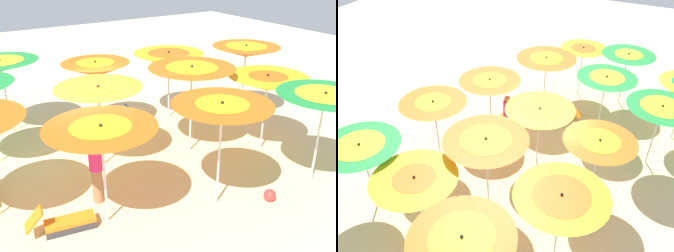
# 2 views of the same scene
# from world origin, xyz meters

# --- Properties ---
(ground) EXTENTS (39.27, 39.27, 0.04)m
(ground) POSITION_xyz_m (0.00, 0.00, -0.02)
(ground) COLOR beige
(beach_umbrella_2) EXTENTS (2.17, 2.17, 2.21)m
(beach_umbrella_2) POSITION_xyz_m (0.76, 2.48, 1.98)
(beach_umbrella_2) COLOR silver
(beach_umbrella_2) RESTS_ON ground
(beach_umbrella_3) EXTENTS (2.07, 2.07, 2.41)m
(beach_umbrella_3) POSITION_xyz_m (-1.54, 3.19, 2.14)
(beach_umbrella_3) COLOR silver
(beach_umbrella_3) RESTS_ON ground
(beach_umbrella_4) EXTENTS (2.14, 2.14, 2.32)m
(beach_umbrella_4) POSITION_xyz_m (-3.98, 3.78, 2.07)
(beach_umbrella_4) COLOR silver
(beach_umbrella_4) RESTS_ON ground
(beach_umbrella_7) EXTENTS (2.15, 2.15, 2.18)m
(beach_umbrella_7) POSITION_xyz_m (-0.15, 0.26, 1.95)
(beach_umbrella_7) COLOR silver
(beach_umbrella_7) RESTS_ON ground
(beach_umbrella_8) EXTENTS (2.27, 2.27, 2.45)m
(beach_umbrella_8) POSITION_xyz_m (-2.49, 0.86, 2.21)
(beach_umbrella_8) COLOR silver
(beach_umbrella_8) RESTS_ON ground
(beach_umbrella_9) EXTENTS (2.10, 2.10, 2.18)m
(beach_umbrella_9) POSITION_xyz_m (-4.23, 1.85, 1.93)
(beach_umbrella_9) COLOR silver
(beach_umbrella_9) RESTS_ON ground
(beach_umbrella_11) EXTENTS (2.15, 2.15, 2.30)m
(beach_umbrella_11) POSITION_xyz_m (1.41, -3.10, 2.08)
(beach_umbrella_11) COLOR silver
(beach_umbrella_11) RESTS_ON ground
(beach_umbrella_12) EXTENTS (2.00, 2.00, 2.20)m
(beach_umbrella_12) POSITION_xyz_m (-0.95, -1.77, 1.93)
(beach_umbrella_12) COLOR silver
(beach_umbrella_12) RESTS_ON ground
(beach_umbrella_13) EXTENTS (2.20, 2.20, 2.23)m
(beach_umbrella_13) POSITION_xyz_m (-3.29, -1.47, 1.96)
(beach_umbrella_13) COLOR silver
(beach_umbrella_13) RESTS_ON ground
(beach_umbrella_14) EXTENTS (2.12, 2.12, 2.45)m
(beach_umbrella_14) POSITION_xyz_m (-5.32, -0.16, 2.22)
(beach_umbrella_14) COLOR silver
(beach_umbrella_14) RESTS_ON ground
(lounger_1) EXTENTS (1.33, 0.55, 0.60)m
(lounger_1) POSITION_xyz_m (-1.56, -1.80, 0.21)
(lounger_1) COLOR olive
(lounger_1) RESTS_ON ground
(lounger_2) EXTENTS (0.68, 1.23, 0.54)m
(lounger_2) POSITION_xyz_m (-5.30, -0.84, 0.20)
(lounger_2) COLOR olive
(lounger_2) RESTS_ON ground
(lounger_3) EXTENTS (1.39, 0.59, 0.62)m
(lounger_3) POSITION_xyz_m (1.60, 2.29, 0.21)
(lounger_3) COLOR #333338
(lounger_3) RESTS_ON ground
(beachgoer_0) EXTENTS (0.30, 0.30, 1.76)m
(beachgoer_0) POSITION_xyz_m (0.64, 1.74, 0.92)
(beachgoer_0) COLOR #A3704C
(beachgoer_0) RESTS_ON ground
(beach_ball) EXTENTS (0.28, 0.28, 0.28)m
(beach_ball) POSITION_xyz_m (-2.58, 3.79, 0.14)
(beach_ball) COLOR red
(beach_ball) RESTS_ON ground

